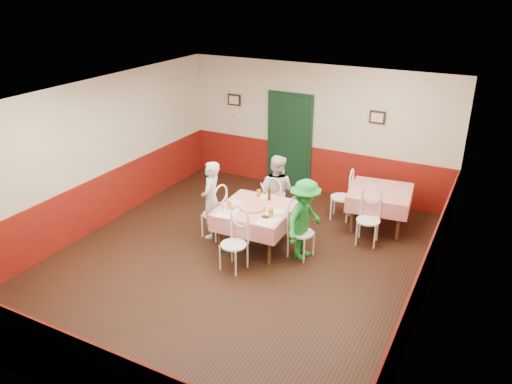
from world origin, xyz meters
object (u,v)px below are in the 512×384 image
at_px(chair_left, 214,214).
at_px(chair_far, 275,205).
at_px(glass_a, 229,205).
at_px(diner_far, 276,191).
at_px(glass_b, 271,213).
at_px(wallet, 266,217).
at_px(second_table, 379,208).
at_px(pizza, 253,208).
at_px(chair_second_a, 341,197).
at_px(main_table, 256,227).
at_px(chair_near, 234,245).
at_px(glass_c, 259,193).
at_px(chair_right, 301,233).
at_px(chair_second_b, 368,221).
at_px(beer_bottle, 269,195).
at_px(diner_left, 211,200).
at_px(diner_right, 305,220).

xyz_separation_m(chair_left, chair_far, (0.82, 0.88, 0.00)).
distance_m(glass_a, diner_far, 1.22).
relative_size(chair_far, diner_far, 0.63).
bearing_deg(glass_b, wallet, -140.73).
xyz_separation_m(second_table, chair_far, (-1.76, -0.91, 0.08)).
bearing_deg(pizza, chair_second_a, 61.39).
bearing_deg(glass_a, second_table, 43.92).
xyz_separation_m(main_table, chair_far, (-0.03, 0.85, 0.08)).
xyz_separation_m(chair_left, chair_near, (0.88, -0.82, 0.00)).
distance_m(pizza, glass_c, 0.51).
height_order(chair_right, chair_second_b, same).
relative_size(chair_near, glass_b, 6.29).
height_order(chair_second_b, beer_bottle, beer_bottle).
xyz_separation_m(glass_a, diner_left, (-0.52, 0.24, -0.10)).
bearing_deg(diner_right, chair_second_a, 4.82).
xyz_separation_m(second_table, diner_left, (-2.63, -1.79, 0.35)).
bearing_deg(chair_second_a, chair_near, -26.41).
relative_size(glass_c, beer_bottle, 0.64).
relative_size(chair_right, glass_c, 6.57).
xyz_separation_m(chair_left, beer_bottle, (0.92, 0.41, 0.42)).
relative_size(second_table, glass_b, 7.82).
relative_size(chair_right, diner_right, 0.63).
bearing_deg(chair_left, glass_c, 131.09).
bearing_deg(diner_far, diner_right, 135.77).
relative_size(chair_right, pizza, 2.14).
distance_m(main_table, second_table, 2.47).
xyz_separation_m(second_table, chair_right, (-0.88, -1.73, 0.08)).
bearing_deg(chair_left, diner_right, 100.29).
bearing_deg(wallet, chair_second_a, 70.12).
relative_size(chair_left, diner_far, 0.63).
bearing_deg(pizza, wallet, -31.50).
relative_size(chair_second_a, chair_second_b, 1.00).
height_order(main_table, pizza, pizza).
distance_m(chair_far, chair_second_a, 1.36).
distance_m(second_table, diner_far, 1.99).
relative_size(chair_near, diner_right, 0.63).
bearing_deg(diner_right, diner_left, 99.59).
distance_m(chair_right, chair_second_a, 1.73).
bearing_deg(chair_near, chair_second_a, 77.56).
bearing_deg(glass_a, chair_second_a, 56.22).
xyz_separation_m(pizza, diner_far, (-0.01, 0.97, -0.06)).
distance_m(chair_right, diner_left, 1.77).
height_order(chair_far, glass_a, chair_far).
bearing_deg(glass_b, diner_left, 171.64).
xyz_separation_m(glass_b, diner_right, (0.50, 0.26, -0.12)).
relative_size(chair_left, glass_a, 6.48).
bearing_deg(beer_bottle, glass_a, -124.81).
xyz_separation_m(chair_left, chair_second_b, (2.58, 1.04, 0.00)).
relative_size(glass_b, diner_left, 0.10).
height_order(main_table, beer_bottle, beer_bottle).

